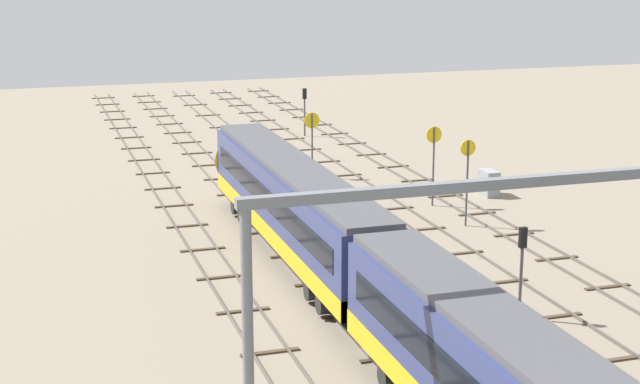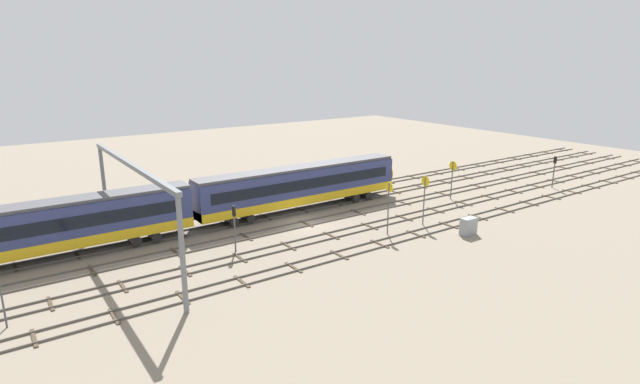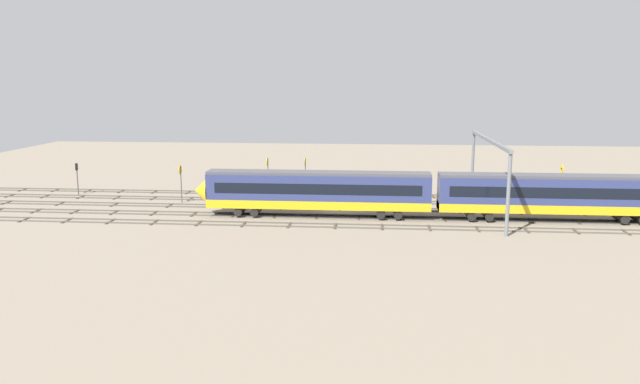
# 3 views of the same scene
# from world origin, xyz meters

# --- Properties ---
(ground_plane) EXTENTS (143.68, 143.68, 0.00)m
(ground_plane) POSITION_xyz_m (0.00, 0.00, 0.00)
(ground_plane) COLOR gray
(track_near_foreground) EXTENTS (127.68, 2.40, 0.16)m
(track_near_foreground) POSITION_xyz_m (-0.00, -8.56, 0.07)
(track_near_foreground) COLOR #59544C
(track_near_foreground) RESTS_ON ground
(track_second_near) EXTENTS (127.68, 2.40, 0.16)m
(track_second_near) POSITION_xyz_m (-0.00, -4.28, 0.07)
(track_second_near) COLOR #59544C
(track_second_near) RESTS_ON ground
(track_middle) EXTENTS (127.68, 2.40, 0.16)m
(track_middle) POSITION_xyz_m (-0.00, 0.00, 0.07)
(track_middle) COLOR #59544C
(track_middle) RESTS_ON ground
(track_with_train) EXTENTS (127.68, 2.40, 0.16)m
(track_with_train) POSITION_xyz_m (-0.00, 4.28, 0.07)
(track_with_train) COLOR #59544C
(track_with_train) RESTS_ON ground
(track_far_background) EXTENTS (127.68, 2.40, 0.16)m
(track_far_background) POSITION_xyz_m (-0.00, 8.56, 0.07)
(track_far_background) COLOR #59544C
(track_far_background) RESTS_ON ground
(train) EXTENTS (75.20, 3.24, 4.80)m
(train) POSITION_xyz_m (-22.04, 4.28, 2.66)
(train) COLOR navy
(train) RESTS_ON ground
(overhead_gantry) EXTENTS (0.40, 22.31, 8.25)m
(overhead_gantry) POSITION_xyz_m (-16.45, 0.20, 6.44)
(overhead_gantry) COLOR slate
(overhead_gantry) RESTS_ON ground
(speed_sign_near_foreground) EXTENTS (0.14, 0.93, 5.05)m
(speed_sign_near_foreground) POSITION_xyz_m (4.81, -6.81, 3.30)
(speed_sign_near_foreground) COLOR #4C4C51
(speed_sign_near_foreground) RESTS_ON ground
(speed_sign_mid_trackside) EXTENTS (0.14, 1.02, 5.00)m
(speed_sign_mid_trackside) POSITION_xyz_m (9.57, -6.83, 3.33)
(speed_sign_mid_trackside) COLOR #4C4C51
(speed_sign_mid_trackside) RESTS_ON ground
(speed_sign_far_trackside) EXTENTS (0.14, 1.05, 4.67)m
(speed_sign_far_trackside) POSITION_xyz_m (-26.28, -6.13, 3.15)
(speed_sign_far_trackside) COLOR #4C4C51
(speed_sign_far_trackside) RESTS_ON ground
(speed_sign_distant_end) EXTENTS (0.14, 1.09, 4.56)m
(speed_sign_distant_end) POSITION_xyz_m (19.32, -1.98, 3.10)
(speed_sign_distant_end) COLOR #4C4C51
(speed_sign_distant_end) RESTS_ON ground
(signal_light_trackside_approach) EXTENTS (0.31, 0.32, 4.09)m
(signal_light_trackside_approach) POSITION_xyz_m (34.26, -5.89, 2.70)
(signal_light_trackside_approach) COLOR #4C4C51
(signal_light_trackside_approach) RESTS_ON ground
(signal_light_trackside_departure) EXTENTS (0.31, 0.32, 4.10)m
(signal_light_trackside_departure) POSITION_xyz_m (-9.06, -2.65, 2.71)
(signal_light_trackside_departure) COLOR #4C4C51
(signal_light_trackside_departure) RESTS_ON ground
(relay_cabinet) EXTENTS (1.60, 0.89, 1.65)m
(relay_cabinet) POSITION_xyz_m (10.90, -11.37, 0.82)
(relay_cabinet) COLOR gray
(relay_cabinet) RESTS_ON ground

